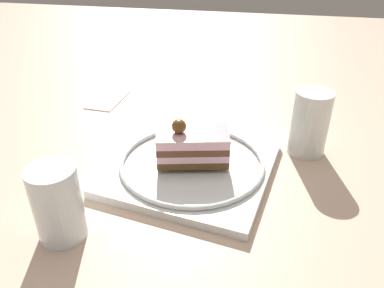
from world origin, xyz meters
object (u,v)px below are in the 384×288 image
at_px(folded_napkin, 108,99).
at_px(cake_slice, 192,146).
at_px(dessert_plate, 192,166).
at_px(drink_glass_far, 309,127).
at_px(fork, 170,134).
at_px(drink_glass_near, 58,207).

bearing_deg(folded_napkin, cake_slice, 135.63).
bearing_deg(dessert_plate, drink_glass_far, -152.03).
distance_m(cake_slice, folded_napkin, 0.34).
relative_size(fork, drink_glass_far, 1.09).
distance_m(fork, folded_napkin, 0.25).
xyz_separation_m(cake_slice, drink_glass_far, (-0.18, -0.10, 0.00)).
height_order(dessert_plate, drink_glass_near, drink_glass_near).
bearing_deg(drink_glass_near, cake_slice, -127.65).
xyz_separation_m(drink_glass_near, drink_glass_far, (-0.32, -0.27, 0.00)).
relative_size(cake_slice, drink_glass_near, 1.19).
bearing_deg(dessert_plate, fork, -53.16).
height_order(fork, folded_napkin, fork).
xyz_separation_m(drink_glass_near, folded_napkin, (0.11, -0.41, -0.04)).
relative_size(dessert_plate, cake_slice, 2.31).
bearing_deg(drink_glass_far, fork, 6.22).
height_order(cake_slice, fork, cake_slice).
bearing_deg(drink_glass_far, dessert_plate, 27.97).
distance_m(drink_glass_near, folded_napkin, 0.43).
distance_m(dessert_plate, drink_glass_near, 0.22).
bearing_deg(cake_slice, dessert_plate, 100.22).
distance_m(dessert_plate, fork, 0.09).
bearing_deg(folded_napkin, dessert_plate, 135.42).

